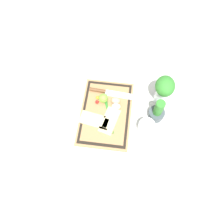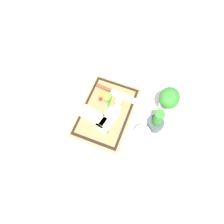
# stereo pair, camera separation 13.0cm
# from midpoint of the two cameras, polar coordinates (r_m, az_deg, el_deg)

# --- Properties ---
(ground_plane) EXTENTS (6.00, 6.00, 0.00)m
(ground_plane) POSITION_cam_midpoint_polar(r_m,az_deg,el_deg) (1.33, 1.23, -0.41)
(ground_plane) COLOR silver
(cutting_board) EXTENTS (0.45, 0.31, 0.02)m
(cutting_board) POSITION_cam_midpoint_polar(r_m,az_deg,el_deg) (1.32, 1.24, -0.25)
(cutting_board) COLOR #997047
(cutting_board) RESTS_ON ground_plane
(pizza_slice_near) EXTENTS (0.11, 0.19, 0.02)m
(pizza_slice_near) POSITION_cam_midpoint_polar(r_m,az_deg,el_deg) (1.30, -1.98, -1.43)
(pizza_slice_near) COLOR #DBBC7F
(pizza_slice_near) RESTS_ON cutting_board
(pizza_slice_far) EXTENTS (0.19, 0.12, 0.02)m
(pizza_slice_far) POSITION_cam_midpoint_polar(r_m,az_deg,el_deg) (1.29, 1.77, -2.30)
(pizza_slice_far) COLOR #DBBC7F
(pizza_slice_far) RESTS_ON cutting_board
(knife) EXTENTS (0.05, 0.30, 0.02)m
(knife) POSITION_cam_midpoint_polar(r_m,az_deg,el_deg) (1.37, 2.43, 5.21)
(knife) COLOR silver
(knife) RESTS_ON cutting_board
(egg_brown) EXTENTS (0.04, 0.05, 0.04)m
(egg_brown) POSITION_cam_midpoint_polar(r_m,az_deg,el_deg) (1.32, 4.46, 2.40)
(egg_brown) COLOR tan
(egg_brown) RESTS_ON cutting_board
(egg_pink) EXTENTS (0.04, 0.05, 0.04)m
(egg_pink) POSITION_cam_midpoint_polar(r_m,az_deg,el_deg) (1.31, 4.23, 0.89)
(egg_pink) COLOR beige
(egg_pink) RESTS_ON cutting_board
(lime) EXTENTS (0.06, 0.06, 0.06)m
(lime) POSITION_cam_midpoint_polar(r_m,az_deg,el_deg) (1.33, 1.48, 3.72)
(lime) COLOR #70A838
(lime) RESTS_ON cutting_board
(cherry_tomato_red) EXTENTS (0.02, 0.02, 0.02)m
(cherry_tomato_red) POSITION_cam_midpoint_polar(r_m,az_deg,el_deg) (1.34, -0.33, 3.10)
(cherry_tomato_red) COLOR red
(cherry_tomato_red) RESTS_ON cutting_board
(cherry_tomato_yellow) EXTENTS (0.02, 0.02, 0.02)m
(cherry_tomato_yellow) POSITION_cam_midpoint_polar(r_m,az_deg,el_deg) (1.35, 0.06, 4.19)
(cherry_tomato_yellow) COLOR gold
(cherry_tomato_yellow) RESTS_ON cutting_board
(scallion_bunch) EXTENTS (0.26, 0.10, 0.01)m
(scallion_bunch) POSITION_cam_midpoint_polar(r_m,az_deg,el_deg) (1.31, 1.78, -0.43)
(scallion_bunch) COLOR #2D7528
(scallion_bunch) RESTS_ON cutting_board
(herb_pot) EXTENTS (0.10, 0.10, 0.17)m
(herb_pot) POSITION_cam_midpoint_polar(r_m,az_deg,el_deg) (1.28, 14.34, -2.89)
(herb_pot) COLOR #3D474C
(herb_pot) RESTS_ON ground_plane
(sauce_jar) EXTENTS (0.10, 0.10, 0.09)m
(sauce_jar) POSITION_cam_midpoint_polar(r_m,az_deg,el_deg) (1.26, 10.59, -6.24)
(sauce_jar) COLOR silver
(sauce_jar) RESTS_ON ground_plane
(herb_glass) EXTENTS (0.13, 0.11, 0.22)m
(herb_glass) POSITION_cam_midpoint_polar(r_m,az_deg,el_deg) (1.28, 17.22, 2.49)
(herb_glass) COLOR silver
(herb_glass) RESTS_ON ground_plane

